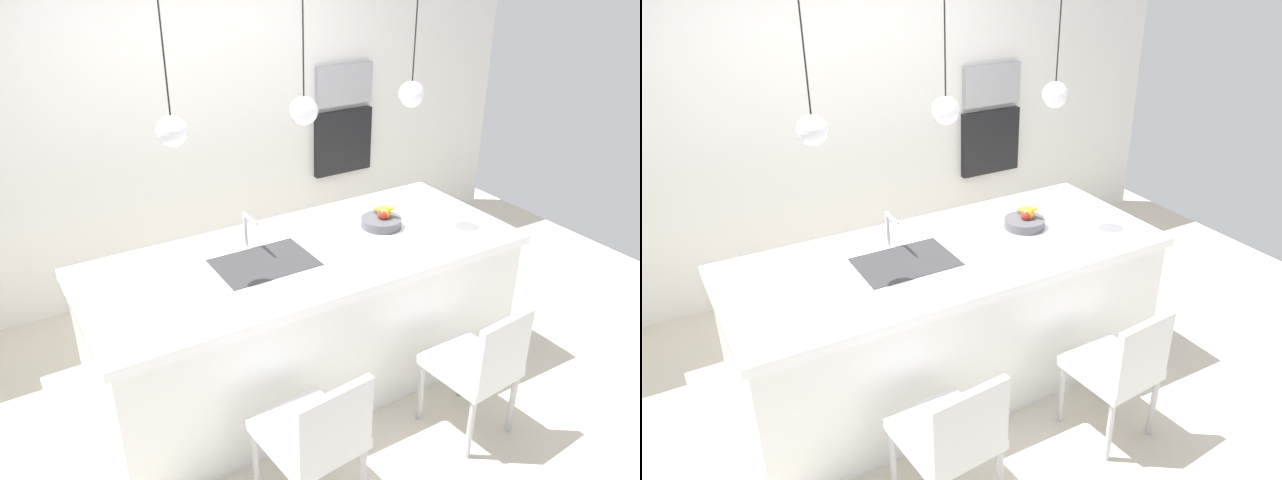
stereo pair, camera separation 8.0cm
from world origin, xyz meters
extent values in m
plane|color=beige|center=(0.00, 0.00, 0.00)|extent=(6.60, 6.60, 0.00)
cube|color=silver|center=(0.00, 1.65, 1.30)|extent=(6.00, 0.10, 2.60)
cube|color=white|center=(0.00, 0.00, 0.43)|extent=(2.57, 1.01, 0.86)
cube|color=white|center=(0.00, 0.00, 0.89)|extent=(2.63, 1.07, 0.06)
cube|color=#2D2D30|center=(-0.27, 0.00, 0.91)|extent=(0.56, 0.40, 0.02)
cylinder|color=silver|center=(-0.27, 0.24, 1.03)|extent=(0.02, 0.02, 0.22)
cylinder|color=silver|center=(-0.27, 0.16, 1.13)|extent=(0.02, 0.16, 0.02)
cylinder|color=#4C4C51|center=(0.59, 0.05, 0.95)|extent=(0.26, 0.26, 0.06)
sphere|color=#B22D1E|center=(0.59, 0.04, 1.00)|extent=(0.07, 0.07, 0.07)
sphere|color=orange|center=(0.61, 0.05, 1.01)|extent=(0.09, 0.09, 0.09)
ellipsoid|color=yellow|center=(0.62, 0.08, 1.03)|extent=(0.11, 0.19, 0.10)
cube|color=#9E9EA3|center=(1.28, 1.58, 1.46)|extent=(0.54, 0.08, 0.34)
cube|color=black|center=(1.28, 1.58, 0.96)|extent=(0.56, 0.08, 0.56)
cube|color=silver|center=(-0.49, -0.87, 0.44)|extent=(0.47, 0.50, 0.06)
cube|color=silver|center=(-0.48, -1.08, 0.66)|extent=(0.41, 0.07, 0.37)
cylinder|color=#B2B2B7|center=(-0.33, -0.65, 0.21)|extent=(0.04, 0.04, 0.41)
cylinder|color=#B2B2B7|center=(-0.69, -0.68, 0.21)|extent=(0.04, 0.04, 0.41)
cylinder|color=#B2B2B7|center=(-0.29, -1.05, 0.21)|extent=(0.04, 0.04, 0.41)
cube|color=silver|center=(0.56, -0.87, 0.43)|extent=(0.45, 0.47, 0.06)
cube|color=silver|center=(0.58, -1.07, 0.65)|extent=(0.39, 0.07, 0.38)
cylinder|color=#B2B2B7|center=(0.72, -0.66, 0.20)|extent=(0.04, 0.04, 0.40)
cylinder|color=#B2B2B7|center=(0.37, -0.69, 0.20)|extent=(0.04, 0.04, 0.40)
cylinder|color=#B2B2B7|center=(0.75, -1.04, 0.20)|extent=(0.04, 0.04, 0.40)
cylinder|color=#B2B2B7|center=(0.40, -1.07, 0.20)|extent=(0.04, 0.04, 0.40)
sphere|color=silver|center=(-0.73, 0.00, 1.76)|extent=(0.15, 0.15, 0.15)
cylinder|color=black|center=(-0.73, 0.00, 2.14)|extent=(0.01, 0.01, 0.60)
sphere|color=silver|center=(0.00, 0.00, 1.76)|extent=(0.15, 0.15, 0.15)
cylinder|color=black|center=(0.00, 0.00, 2.14)|extent=(0.01, 0.01, 0.60)
sphere|color=silver|center=(0.73, 0.00, 1.76)|extent=(0.15, 0.15, 0.15)
cylinder|color=black|center=(0.73, 0.00, 2.14)|extent=(0.01, 0.01, 0.60)
camera|label=1|loc=(-1.62, -2.85, 2.62)|focal=35.03mm
camera|label=2|loc=(-1.55, -2.89, 2.62)|focal=35.03mm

